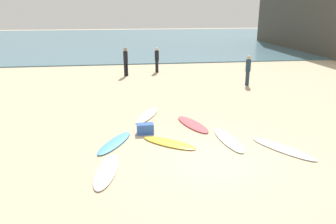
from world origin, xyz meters
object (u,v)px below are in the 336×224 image
object	(u,v)px
surfboard_4	(283,149)
beach_cooler	(145,129)
surfboard_5	(228,139)
surfboard_6	(107,171)
surfboard_2	(147,115)
surfboard_1	(193,124)
surfboard_3	(169,143)
beachgoer_near	(126,60)
beachgoer_mid	(248,69)
beachgoer_far	(157,59)
surfboard_0	(115,143)

from	to	relation	value
surfboard_4	beach_cooler	xyz separation A→B (m)	(-4.16, 1.95, 0.15)
surfboard_5	surfboard_6	size ratio (longest dim) A/B	1.07
surfboard_2	surfboard_6	size ratio (longest dim) A/B	1.04
surfboard_1	surfboard_6	world-z (taller)	surfboard_1
surfboard_3	beach_cooler	bearing A→B (deg)	-105.57
surfboard_5	beachgoer_near	distance (m)	11.71
surfboard_6	beachgoer_near	world-z (taller)	beachgoer_near
surfboard_6	beachgoer_mid	distance (m)	11.99
beachgoer_near	beachgoer_mid	xyz separation A→B (m)	(6.75, -3.60, -0.09)
surfboard_1	surfboard_3	bearing A→B (deg)	-142.53
surfboard_1	beachgoer_near	xyz separation A→B (m)	(-2.30, 9.62, 0.99)
beachgoer_near	beachgoer_far	size ratio (longest dim) A/B	1.09
surfboard_6	surfboard_4	bearing A→B (deg)	16.83
surfboard_0	surfboard_5	world-z (taller)	surfboard_0
surfboard_6	beachgoer_mid	xyz separation A→B (m)	(7.53, 9.28, 0.90)
surfboard_6	beachgoer_near	xyz separation A→B (m)	(0.78, 12.89, 0.99)
surfboard_3	surfboard_4	distance (m)	3.59
surfboard_1	beachgoer_far	distance (m)	10.63
surfboard_0	beachgoer_far	bearing A→B (deg)	-75.46
surfboard_0	surfboard_6	xyz separation A→B (m)	(-0.19, -1.90, -0.00)
beachgoer_near	beachgoer_far	xyz separation A→B (m)	(2.10, 0.97, -0.09)
surfboard_2	beachgoer_near	xyz separation A→B (m)	(-0.69, 8.30, 0.98)
surfboard_4	surfboard_5	distance (m)	1.75
surfboard_5	surfboard_3	bearing A→B (deg)	-4.64
surfboard_1	surfboard_6	bearing A→B (deg)	-150.80
surfboard_5	beachgoer_far	size ratio (longest dim) A/B	1.32
surfboard_4	surfboard_0	bearing A→B (deg)	136.35
surfboard_0	surfboard_3	distance (m)	1.77
beachgoer_near	beach_cooler	distance (m)	10.28
surfboard_6	beach_cooler	distance (m)	2.94
surfboard_0	beachgoer_near	size ratio (longest dim) A/B	1.11
surfboard_3	beachgoer_near	size ratio (longest dim) A/B	1.07
surfboard_5	beachgoer_near	bearing A→B (deg)	-79.04
beachgoer_mid	surfboard_1	bearing A→B (deg)	-35.57
surfboard_0	surfboard_1	xyz separation A→B (m)	(2.89, 1.37, 0.00)
surfboard_2	surfboard_3	distance (m)	2.97
surfboard_1	surfboard_2	bearing A→B (deg)	123.07
surfboard_4	surfboard_6	distance (m)	5.45
surfboard_0	surfboard_3	size ratio (longest dim) A/B	1.04
beach_cooler	beachgoer_near	bearing A→B (deg)	92.61
surfboard_3	surfboard_5	distance (m)	1.99
surfboard_2	surfboard_4	size ratio (longest dim) A/B	0.97
surfboard_1	beachgoer_far	world-z (taller)	beachgoer_far
surfboard_1	surfboard_3	size ratio (longest dim) A/B	1.05
surfboard_4	beachgoer_mid	distance (m)	8.88
surfboard_5	surfboard_1	bearing A→B (deg)	-66.64
surfboard_4	surfboard_6	bearing A→B (deg)	156.70
surfboard_2	surfboard_5	xyz separation A→B (m)	(2.47, -2.93, -0.01)
beachgoer_near	beachgoer_far	bearing A→B (deg)	-27.83
surfboard_0	beachgoer_near	world-z (taller)	beachgoer_near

